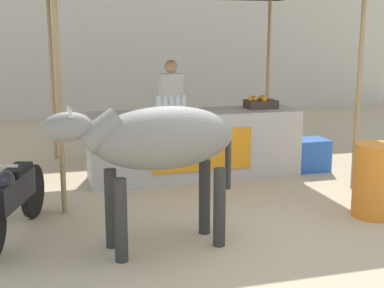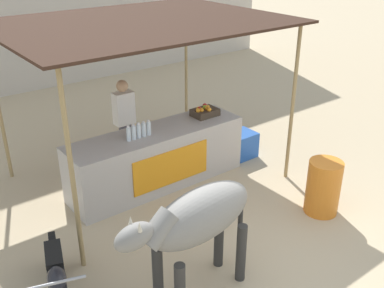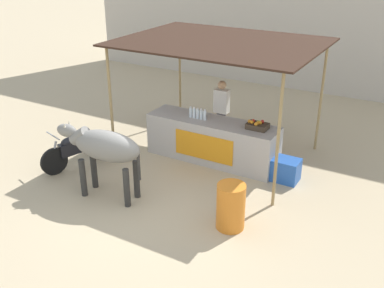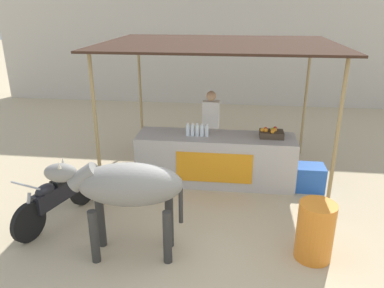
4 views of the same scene
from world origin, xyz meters
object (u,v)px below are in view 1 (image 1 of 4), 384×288
object	(u,v)px
stall_counter	(194,145)
water_barrel	(376,180)
fruit_crate	(260,103)
motorcycle_parked	(12,196)
vendor_behind_counter	(171,112)
cooler_box	(307,155)
cow	(158,143)

from	to	relation	value
stall_counter	water_barrel	size ratio (longest dim) A/B	3.58
fruit_crate	motorcycle_parked	xyz separation A→B (m)	(-3.45, -1.77, -0.61)
vendor_behind_counter	motorcycle_parked	xyz separation A→B (m)	(-2.27, -2.48, -0.42)
vendor_behind_counter	cooler_box	world-z (taller)	vendor_behind_counter
fruit_crate	cow	world-z (taller)	cow
water_barrel	motorcycle_parked	size ratio (longest dim) A/B	0.48
motorcycle_parked	cooler_box	bearing A→B (deg)	21.30
vendor_behind_counter	cow	xyz separation A→B (m)	(-0.90, -3.15, 0.18)
fruit_crate	cow	size ratio (longest dim) A/B	0.24
stall_counter	fruit_crate	size ratio (longest dim) A/B	6.82
vendor_behind_counter	water_barrel	distance (m)	3.40
stall_counter	vendor_behind_counter	distance (m)	0.85
water_barrel	cow	distance (m)	2.63
cow	cooler_box	bearing A→B (deg)	39.42
water_barrel	stall_counter	bearing A→B (deg)	124.35
fruit_crate	cooler_box	xyz separation A→B (m)	(0.72, -0.15, -0.80)
stall_counter	water_barrel	xyz separation A→B (m)	(1.49, -2.19, -0.06)
vendor_behind_counter	stall_counter	bearing A→B (deg)	-78.42
cooler_box	cow	world-z (taller)	cow
cow	fruit_crate	bearing A→B (deg)	49.70
fruit_crate	motorcycle_parked	distance (m)	3.92
fruit_crate	water_barrel	distance (m)	2.37
stall_counter	water_barrel	bearing A→B (deg)	-55.65
cow	motorcycle_parked	bearing A→B (deg)	153.68
stall_counter	motorcycle_parked	bearing A→B (deg)	-144.55
cooler_box	motorcycle_parked	size ratio (longest dim) A/B	0.35
cooler_box	water_barrel	bearing A→B (deg)	-96.97
cooler_box	cow	distance (m)	3.71
vendor_behind_counter	fruit_crate	bearing A→B (deg)	-30.69
vendor_behind_counter	cooler_box	distance (m)	2.17
cow	vendor_behind_counter	bearing A→B (deg)	74.11
cow	motorcycle_parked	xyz separation A→B (m)	(-1.37, 0.68, -0.61)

